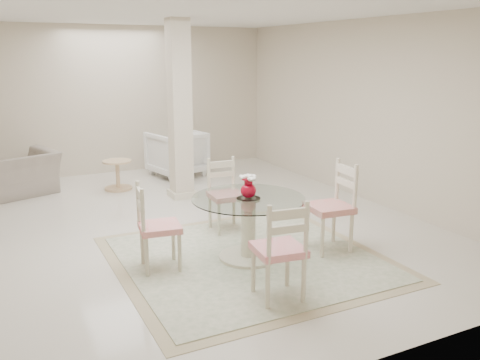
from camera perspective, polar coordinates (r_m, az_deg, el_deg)
name	(u,v)px	position (r m, az deg, el deg)	size (l,w,h in m)	color
ground	(180,225)	(6.74, -6.71, -5.06)	(7.00, 7.00, 0.00)	silver
room_shell	(176,82)	(6.38, -7.19, 10.89)	(6.02, 7.02, 2.71)	beige
column	(180,111)	(7.81, -6.78, 7.73)	(0.30, 0.30, 2.70)	beige
area_rug	(248,258)	(5.64, 0.91, -8.78)	(2.80, 2.80, 0.02)	tan
dining_table	(248,228)	(5.51, 0.93, -5.44)	(1.21, 1.21, 0.70)	beige
red_vase	(248,186)	(5.37, 0.96, -0.71)	(0.19, 0.18, 0.26)	#A9051B
dining_chair_east	(335,200)	(5.81, 10.64, -2.20)	(0.49, 0.49, 1.13)	#F4E5C8
dining_chair_north	(225,189)	(6.39, -1.74, -1.03)	(0.43, 0.43, 1.01)	beige
dining_chair_west	(153,221)	(5.27, -9.74, -4.54)	(0.46, 0.46, 1.02)	beige
dining_chair_south	(282,243)	(4.54, 4.70, -7.12)	(0.47, 0.47, 1.06)	beige
recliner_taupe	(19,173)	(8.78, -23.54, 0.68)	(1.06, 0.92, 0.69)	gray
armchair_white	(177,153)	(9.41, -7.13, 3.01)	(0.88, 0.91, 0.83)	white
side_table	(118,176)	(8.62, -13.56, 0.43)	(0.47, 0.47, 0.49)	#D7A784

